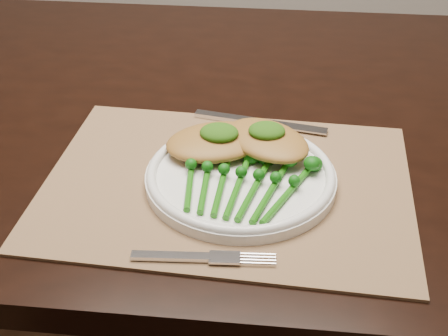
# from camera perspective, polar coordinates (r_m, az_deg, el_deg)

# --- Properties ---
(dining_table) EXTENTS (1.60, 0.90, 0.75)m
(dining_table) POSITION_cam_1_polar(r_m,az_deg,el_deg) (1.24, -1.61, -9.54)
(dining_table) COLOR black
(dining_table) RESTS_ON ground
(placemat) EXTENTS (0.50, 0.37, 0.00)m
(placemat) POSITION_cam_1_polar(r_m,az_deg,el_deg) (0.83, 0.30, -1.47)
(placemat) COLOR brown
(placemat) RESTS_ON dining_table
(dinner_plate) EXTENTS (0.25, 0.25, 0.02)m
(dinner_plate) POSITION_cam_1_polar(r_m,az_deg,el_deg) (0.82, 1.53, -0.72)
(dinner_plate) COLOR white
(dinner_plate) RESTS_ON placemat
(knife) EXTENTS (0.21, 0.05, 0.01)m
(knife) POSITION_cam_1_polar(r_m,az_deg,el_deg) (0.96, 2.13, 4.38)
(knife) COLOR silver
(knife) RESTS_ON placemat
(fork) EXTENTS (0.17, 0.03, 0.01)m
(fork) POSITION_cam_1_polar(r_m,az_deg,el_deg) (0.71, -1.03, -8.19)
(fork) COLOR silver
(fork) RESTS_ON placemat
(chicken_fillet_left) EXTENTS (0.17, 0.14, 0.03)m
(chicken_fillet_left) POSITION_cam_1_polar(r_m,az_deg,el_deg) (0.86, -0.71, 2.42)
(chicken_fillet_left) COLOR #A57330
(chicken_fillet_left) RESTS_ON dinner_plate
(chicken_fillet_right) EXTENTS (0.16, 0.15, 0.03)m
(chicken_fillet_right) POSITION_cam_1_polar(r_m,az_deg,el_deg) (0.85, 3.96, 2.58)
(chicken_fillet_right) COLOR #A57330
(chicken_fillet_right) RESTS_ON dinner_plate
(pesto_dollop_left) EXTENTS (0.05, 0.05, 0.02)m
(pesto_dollop_left) POSITION_cam_1_polar(r_m,az_deg,el_deg) (0.85, -0.45, 3.24)
(pesto_dollop_left) COLOR #194209
(pesto_dollop_left) RESTS_ON chicken_fillet_left
(pesto_dollop_right) EXTENTS (0.05, 0.04, 0.02)m
(pesto_dollop_right) POSITION_cam_1_polar(r_m,az_deg,el_deg) (0.84, 3.94, 3.42)
(pesto_dollop_right) COLOR #194209
(pesto_dollop_right) RESTS_ON chicken_fillet_right
(broccolini_bundle) EXTENTS (0.17, 0.19, 0.04)m
(broccolini_bundle) POSITION_cam_1_polar(r_m,az_deg,el_deg) (0.79, 1.26, -1.68)
(broccolini_bundle) COLOR #185F0C
(broccolini_bundle) RESTS_ON dinner_plate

